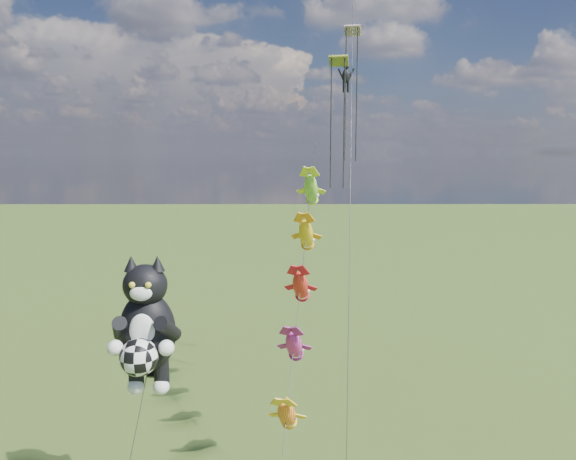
{
  "coord_description": "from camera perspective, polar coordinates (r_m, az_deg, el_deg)",
  "views": [
    {
      "loc": [
        11.99,
        -13.8,
        15.02
      ],
      "look_at": [
        12.08,
        15.79,
        10.92
      ],
      "focal_mm": 35.0,
      "sensor_mm": 36.0,
      "label": 1
    }
  ],
  "objects": [
    {
      "name": "cat_kite_rig",
      "position": [
        22.52,
        -14.27,
        -9.48
      ],
      "size": [
        2.68,
        4.2,
        11.13
      ],
      "rotation": [
        0.0,
        0.0,
        -0.34
      ],
      "color": "brown",
      "rests_on": "ground"
    },
    {
      "name": "fish_windsock_rig",
      "position": [
        26.69,
        1.27,
        -5.75
      ],
      "size": [
        2.7,
        15.8,
        15.55
      ],
      "rotation": [
        0.0,
        0.0,
        0.17
      ],
      "color": "brown",
      "rests_on": "ground"
    },
    {
      "name": "parafoil_rig",
      "position": [
        32.92,
        5.91,
        14.38
      ],
      "size": [
        2.64,
        17.5,
        27.93
      ],
      "rotation": [
        0.0,
        0.0,
        -0.02
      ],
      "color": "brown",
      "rests_on": "ground"
    }
  ]
}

